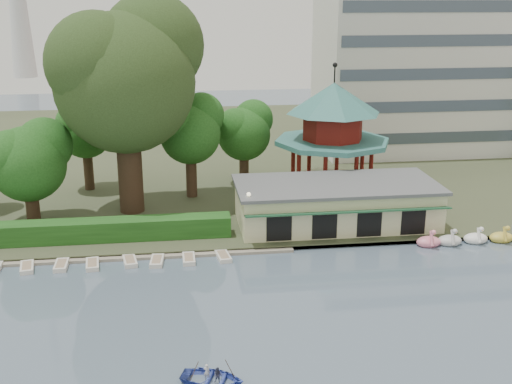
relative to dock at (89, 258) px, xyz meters
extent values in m
plane|color=slate|center=(12.00, -17.20, -0.12)|extent=(220.00, 220.00, 0.00)
cube|color=#424930|center=(12.00, 34.80, 0.08)|extent=(220.00, 70.00, 0.40)
cube|color=gray|center=(12.00, 0.10, 0.03)|extent=(220.00, 0.60, 0.30)
cube|color=gray|center=(0.00, 0.00, 0.00)|extent=(34.00, 1.60, 0.24)
cube|color=beige|center=(22.00, 4.80, 2.08)|extent=(18.00, 8.00, 3.60)
cube|color=#595B5E|center=(22.00, 4.80, 4.03)|extent=(18.60, 8.60, 0.30)
cube|color=#194C2D|center=(22.00, 0.50, 2.88)|extent=(18.00, 1.59, 0.45)
cylinder|color=beige|center=(24.00, 14.80, 0.88)|extent=(10.40, 10.40, 1.20)
cylinder|color=#34746E|center=(24.00, 14.80, 5.73)|extent=(12.40, 12.40, 0.50)
cylinder|color=maroon|center=(24.00, 14.80, 7.38)|extent=(6.40, 6.40, 2.80)
cone|color=#34746E|center=(24.00, 14.80, 10.38)|extent=(10.00, 10.00, 3.20)
cylinder|color=black|center=(24.00, 14.80, 12.88)|extent=(0.16, 0.16, 1.80)
cube|color=silver|center=(42.00, 32.80, 10.28)|extent=(30.00, 14.00, 20.00)
cube|color=#245A1D|center=(-3.00, 3.30, 1.18)|extent=(30.00, 2.00, 1.80)
cylinder|color=black|center=(13.50, 1.80, 2.28)|extent=(0.12, 0.12, 4.00)
sphere|color=beige|center=(13.50, 1.80, 4.38)|extent=(0.36, 0.36, 0.36)
cylinder|color=#3A281C|center=(3.00, 10.80, 5.35)|extent=(2.37, 2.37, 10.14)
sphere|color=#2F461E|center=(3.00, 10.80, 12.85)|extent=(13.16, 13.16, 13.16)
sphere|color=#2F461E|center=(5.63, 12.77, 16.09)|extent=(9.87, 9.87, 9.87)
sphere|color=#2F461E|center=(0.70, 9.48, 14.88)|extent=(9.21, 9.21, 9.21)
cylinder|color=#3A281C|center=(-6.00, 8.80, 2.55)|extent=(1.25, 1.25, 4.53)
sphere|color=#245A1D|center=(-6.00, 8.80, 5.90)|extent=(6.96, 6.96, 6.96)
sphere|color=#245A1D|center=(-4.61, 9.84, 7.35)|extent=(5.22, 5.22, 5.22)
sphere|color=#245A1D|center=(-7.22, 8.10, 6.80)|extent=(4.87, 4.87, 4.87)
cylinder|color=#3A281C|center=(9.00, 14.80, 2.99)|extent=(1.13, 1.13, 5.42)
sphere|color=#245A1D|center=(9.00, 14.80, 7.00)|extent=(6.28, 6.28, 6.28)
sphere|color=#245A1D|center=(10.26, 15.74, 8.74)|extent=(4.71, 4.71, 4.71)
sphere|color=#245A1D|center=(7.90, 14.17, 8.09)|extent=(4.39, 4.39, 4.39)
cylinder|color=#3A281C|center=(15.00, 18.80, 2.57)|extent=(1.06, 1.06, 4.58)
sphere|color=#245A1D|center=(15.00, 18.80, 5.95)|extent=(5.88, 5.88, 5.88)
sphere|color=#245A1D|center=(16.18, 19.68, 7.42)|extent=(4.41, 4.41, 4.41)
sphere|color=#245A1D|center=(13.97, 18.21, 6.87)|extent=(4.11, 4.11, 4.11)
cylinder|color=#3A281C|center=(-2.00, 18.80, 2.86)|extent=(1.03, 1.03, 5.17)
sphere|color=#245A1D|center=(-2.00, 18.80, 6.69)|extent=(5.70, 5.70, 5.70)
sphere|color=#245A1D|center=(-0.86, 19.66, 8.34)|extent=(4.28, 4.28, 4.28)
sphere|color=#245A1D|center=(-3.00, 18.23, 7.72)|extent=(3.99, 3.99, 3.99)
ellipsoid|color=pink|center=(28.90, -0.78, 0.23)|extent=(2.16, 1.44, 0.99)
cylinder|color=pink|center=(28.90, -1.33, 0.78)|extent=(0.26, 0.79, 1.29)
sphere|color=pink|center=(28.90, -1.63, 1.43)|extent=(0.44, 0.44, 0.44)
ellipsoid|color=silver|center=(30.81, -0.75, 0.23)|extent=(2.16, 1.44, 0.99)
cylinder|color=silver|center=(30.81, -1.30, 0.78)|extent=(0.26, 0.79, 1.29)
sphere|color=silver|center=(30.81, -1.60, 1.43)|extent=(0.44, 0.44, 0.44)
ellipsoid|color=white|center=(33.27, -0.59, 0.23)|extent=(2.16, 1.44, 0.99)
cylinder|color=white|center=(33.27, -1.14, 0.78)|extent=(0.26, 0.79, 1.29)
sphere|color=white|center=(33.27, -1.44, 1.43)|extent=(0.44, 0.44, 0.44)
ellipsoid|color=gold|center=(35.65, -0.64, 0.23)|extent=(2.16, 1.44, 0.99)
cylinder|color=gold|center=(35.65, -1.19, 0.78)|extent=(0.26, 0.79, 1.29)
sphere|color=gold|center=(35.65, -1.49, 1.43)|extent=(0.44, 0.44, 0.44)
cube|color=silver|center=(-4.63, -1.42, 0.06)|extent=(1.37, 2.43, 0.36)
cube|color=silver|center=(-1.99, -1.36, 0.06)|extent=(1.04, 2.32, 0.36)
cube|color=silver|center=(0.45, -1.51, 0.06)|extent=(1.24, 2.40, 0.36)
cube|color=silver|center=(3.41, -1.23, 0.06)|extent=(1.37, 2.44, 0.36)
cube|color=silver|center=(5.58, -1.51, 0.06)|extent=(1.18, 2.37, 0.36)
cube|color=silver|center=(8.16, -1.39, 0.06)|extent=(1.02, 2.31, 0.36)
cube|color=silver|center=(11.00, -1.23, 0.06)|extent=(1.31, 2.42, 0.36)
imported|color=#374DB2|center=(8.96, -18.77, 0.40)|extent=(5.97, 5.10, 1.05)
imported|color=silver|center=(8.66, -18.57, 0.48)|extent=(0.42, 0.35, 0.99)
imported|color=#2F3146|center=(9.26, -18.97, 0.46)|extent=(0.56, 0.50, 0.96)
cylinder|color=#3A281C|center=(7.76, -18.77, 0.23)|extent=(0.94, 0.29, 2.01)
cylinder|color=#3A281C|center=(10.16, -18.77, 0.23)|extent=(0.94, 0.29, 2.01)
camera|label=1|loc=(7.35, -50.10, 20.97)|focal=45.00mm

